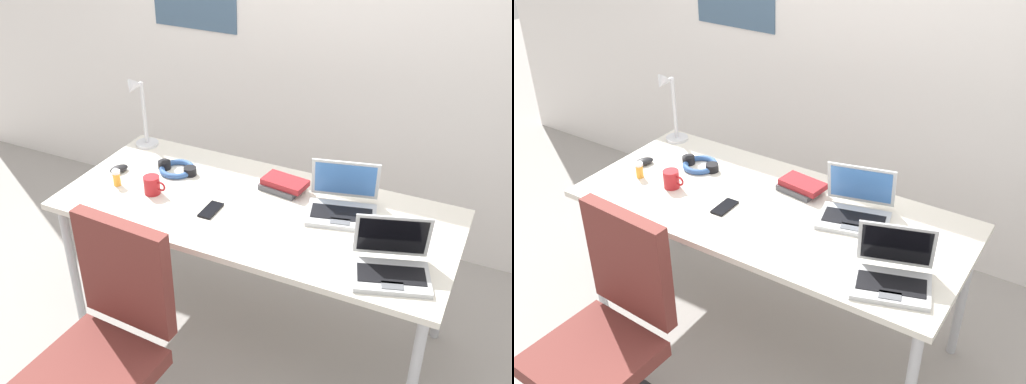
% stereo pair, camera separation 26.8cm
% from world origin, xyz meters
% --- Properties ---
extents(ground_plane, '(12.00, 12.00, 0.00)m').
position_xyz_m(ground_plane, '(0.00, 0.00, 0.00)').
color(ground_plane, gray).
extents(wall_back, '(6.00, 0.13, 2.60)m').
position_xyz_m(wall_back, '(-0.00, 1.10, 1.30)').
color(wall_back, silver).
rests_on(wall_back, ground_plane).
extents(desk, '(1.80, 0.80, 0.74)m').
position_xyz_m(desk, '(0.00, 0.00, 0.68)').
color(desk, silver).
rests_on(desk, ground_plane).
extents(desk_lamp, '(0.12, 0.18, 0.40)m').
position_xyz_m(desk_lamp, '(-0.80, 0.28, 0.94)').
color(desk_lamp, silver).
rests_on(desk_lamp, desk).
extents(laptop_front_left, '(0.36, 0.33, 0.22)m').
position_xyz_m(laptop_front_left, '(0.36, 0.13, 0.79)').
color(laptop_front_left, '#B7BABC').
rests_on(laptop_front_left, desk).
extents(laptop_far_corner, '(0.35, 0.32, 0.22)m').
position_xyz_m(laptop_far_corner, '(0.67, -0.20, 0.78)').
color(laptop_far_corner, '#B7BABC').
rests_on(laptop_far_corner, desk).
extents(computer_mouse, '(0.09, 0.11, 0.03)m').
position_xyz_m(computer_mouse, '(-0.76, -0.00, 0.76)').
color(computer_mouse, black).
rests_on(computer_mouse, desk).
extents(cell_phone, '(0.06, 0.14, 0.01)m').
position_xyz_m(cell_phone, '(-0.17, -0.12, 0.74)').
color(cell_phone, black).
rests_on(cell_phone, desk).
extents(headphones, '(0.21, 0.18, 0.04)m').
position_xyz_m(headphones, '(-0.50, 0.13, 0.76)').
color(headphones, '#335999').
rests_on(headphones, desk).
extents(pill_bottle, '(0.04, 0.04, 0.08)m').
position_xyz_m(pill_bottle, '(-0.69, -0.11, 0.78)').
color(pill_bottle, gold).
rests_on(pill_bottle, desk).
extents(book_stack, '(0.23, 0.16, 0.06)m').
position_xyz_m(book_stack, '(0.05, 0.19, 0.77)').
color(book_stack, '#4C4C51').
rests_on(book_stack, desk).
extents(coffee_mug, '(0.11, 0.08, 0.09)m').
position_xyz_m(coffee_mug, '(-0.49, -0.10, 0.78)').
color(coffee_mug, '#B21E23').
rests_on(coffee_mug, desk).
extents(office_chair, '(0.52, 0.55, 0.97)m').
position_xyz_m(office_chair, '(-0.27, -0.80, 0.40)').
color(office_chair, black).
rests_on(office_chair, ground_plane).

